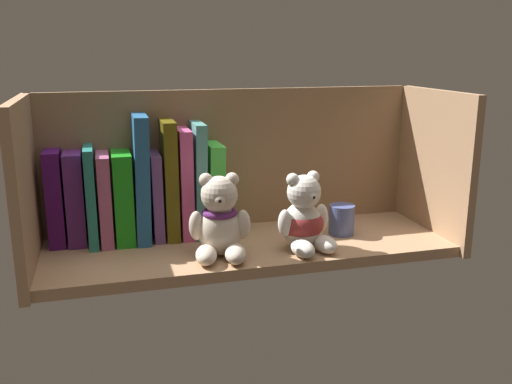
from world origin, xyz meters
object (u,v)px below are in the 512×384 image
at_px(book_4, 123,194).
at_px(pillar_candle, 342,220).
at_px(book_1, 75,197).
at_px(book_8, 183,181).
at_px(book_6, 155,194).
at_px(book_5, 140,176).
at_px(teddy_bear_larger, 220,222).
at_px(book_10, 211,187).
at_px(book_7, 168,178).
at_px(book_0, 55,197).
at_px(teddy_bear_smaller, 304,219).
at_px(book_2, 91,193).
at_px(book_9, 196,177).
at_px(book_3, 105,196).

xyz_separation_m(book_4, pillar_candle, (0.41, -0.09, -0.06)).
xyz_separation_m(book_1, book_8, (0.20, 0.00, 0.02)).
bearing_deg(book_6, book_5, 180.00).
bearing_deg(teddy_bear_larger, book_10, 84.75).
height_order(book_6, book_7, book_7).
relative_size(book_8, teddy_bear_larger, 1.41).
bearing_deg(book_10, book_5, 180.00).
height_order(book_0, teddy_bear_smaller, book_0).
height_order(book_6, book_10, book_10).
xyz_separation_m(book_2, book_10, (0.23, 0.00, -0.00)).
bearing_deg(book_4, book_9, 0.00).
bearing_deg(teddy_bear_larger, book_1, 148.29).
distance_m(book_7, teddy_bear_smaller, 0.28).
relative_size(book_3, book_9, 0.77).
bearing_deg(book_10, teddy_bear_larger, -95.25).
height_order(book_7, book_9, book_7).
height_order(book_0, book_7, book_7).
distance_m(book_0, teddy_bear_larger, 0.32).
height_order(book_1, teddy_bear_larger, book_1).
bearing_deg(book_3, teddy_bear_larger, -38.31).
bearing_deg(book_7, pillar_candle, -16.09).
relative_size(book_4, book_6, 1.03).
bearing_deg(pillar_candle, book_1, 169.35).
xyz_separation_m(book_6, pillar_candle, (0.35, -0.09, -0.05)).
distance_m(book_1, book_6, 0.15).
xyz_separation_m(book_8, teddy_bear_larger, (0.04, -0.15, -0.04)).
bearing_deg(pillar_candle, book_0, 170.04).
bearing_deg(book_3, book_10, 0.00).
bearing_deg(book_2, teddy_bear_larger, -35.04).
bearing_deg(book_5, teddy_bear_smaller, -28.81).
bearing_deg(book_0, pillar_candle, -9.96).
distance_m(book_0, book_10, 0.29).
bearing_deg(book_6, teddy_bear_smaller, -31.33).
bearing_deg(book_6, book_2, 180.00).
relative_size(book_0, book_3, 1.05).
bearing_deg(book_3, book_9, 0.00).
bearing_deg(book_2, book_7, -0.00).
relative_size(book_8, book_10, 1.17).
distance_m(book_3, book_9, 0.18).
height_order(book_1, book_6, book_1).
xyz_separation_m(book_9, teddy_bear_larger, (0.02, -0.15, -0.05)).
bearing_deg(book_5, book_4, -180.00).
bearing_deg(teddy_bear_larger, book_6, 122.53).
bearing_deg(book_4, book_10, 0.00).
height_order(book_3, book_4, book_4).
bearing_deg(book_2, book_5, 0.00).
distance_m(book_2, book_7, 0.15).
xyz_separation_m(book_5, book_6, (0.03, 0.00, -0.04)).
bearing_deg(book_9, book_8, -180.00).
height_order(book_7, pillar_candle, book_7).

